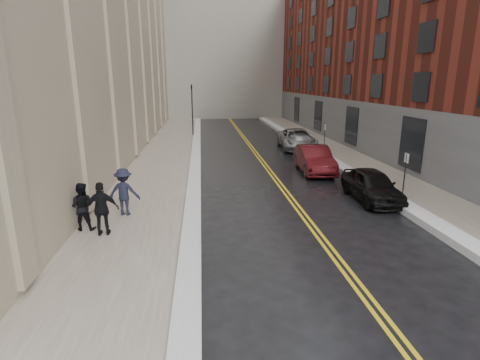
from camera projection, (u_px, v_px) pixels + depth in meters
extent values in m
plane|color=black|center=(273.00, 301.00, 9.73)|extent=(160.00, 160.00, 0.00)
cube|color=gray|center=(160.00, 166.00, 24.65)|extent=(4.00, 64.00, 0.15)
cube|color=gray|center=(357.00, 162.00, 25.98)|extent=(3.00, 64.00, 0.15)
cube|color=gold|center=(263.00, 165.00, 25.35)|extent=(0.12, 64.00, 0.01)
cube|color=gold|center=(267.00, 165.00, 25.37)|extent=(0.12, 64.00, 0.01)
cube|color=white|center=(195.00, 165.00, 24.86)|extent=(0.70, 60.80, 0.26)
cube|color=white|center=(332.00, 161.00, 25.78)|extent=(0.85, 60.80, 0.30)
cube|color=maroon|center=(430.00, 38.00, 31.26)|extent=(14.00, 50.00, 18.00)
cylinder|color=black|center=(192.00, 111.00, 37.64)|extent=(0.12, 0.12, 5.20)
imported|color=black|center=(192.00, 90.00, 37.13)|extent=(0.18, 0.15, 0.90)
cylinder|color=black|center=(404.00, 176.00, 17.92)|extent=(0.06, 0.06, 2.20)
cube|color=white|center=(407.00, 158.00, 17.69)|extent=(0.02, 0.35, 0.45)
cylinder|color=black|center=(324.00, 139.00, 29.45)|extent=(0.06, 0.06, 2.20)
cube|color=white|center=(325.00, 127.00, 29.22)|extent=(0.02, 0.35, 0.45)
imported|color=black|center=(372.00, 185.00, 17.75)|extent=(1.84, 4.42, 1.50)
imported|color=#440C10|center=(314.00, 159.00, 23.25)|extent=(2.02, 5.08, 1.64)
imported|color=#B4B7BD|center=(302.00, 144.00, 29.92)|extent=(2.12, 4.69, 1.33)
imported|color=gray|center=(297.00, 139.00, 31.22)|extent=(3.21, 6.13, 1.65)
imported|color=black|center=(82.00, 206.00, 13.80)|extent=(0.92, 0.74, 1.81)
imported|color=black|center=(124.00, 192.00, 15.34)|extent=(1.35, 0.88, 1.97)
imported|color=black|center=(102.00, 209.00, 13.31)|extent=(1.18, 0.57, 1.96)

